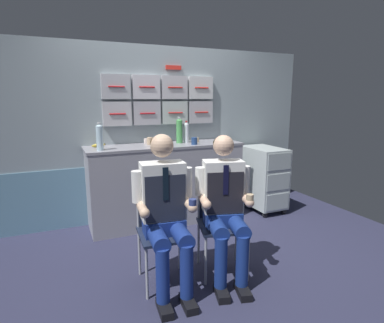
{
  "coord_description": "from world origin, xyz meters",
  "views": [
    {
      "loc": [
        -1.22,
        -2.51,
        1.52
      ],
      "look_at": [
        -0.09,
        0.08,
        0.96
      ],
      "focal_mm": 29.69,
      "sensor_mm": 36.0,
      "label": 1
    }
  ],
  "objects_px": {
    "service_trolley": "(263,177)",
    "folding_chair_center": "(220,212)",
    "crew_member_center": "(225,203)",
    "snack_banana": "(98,145)",
    "folding_chair_left": "(161,220)",
    "crew_member_left": "(166,207)",
    "paper_cup_tan": "(196,140)",
    "water_bottle_blue_cap": "(186,132)"
  },
  "relations": [
    {
      "from": "service_trolley",
      "to": "crew_member_center",
      "type": "distance_m",
      "value": 1.84
    },
    {
      "from": "crew_member_left",
      "to": "crew_member_center",
      "type": "height_order",
      "value": "crew_member_left"
    },
    {
      "from": "folding_chair_left",
      "to": "crew_member_center",
      "type": "relative_size",
      "value": 0.69
    },
    {
      "from": "service_trolley",
      "to": "crew_member_left",
      "type": "distance_m",
      "value": 2.21
    },
    {
      "from": "paper_cup_tan",
      "to": "snack_banana",
      "type": "distance_m",
      "value": 1.19
    },
    {
      "from": "service_trolley",
      "to": "paper_cup_tan",
      "type": "relative_size",
      "value": 13.25
    },
    {
      "from": "folding_chair_left",
      "to": "water_bottle_blue_cap",
      "type": "distance_m",
      "value": 1.58
    },
    {
      "from": "folding_chair_center",
      "to": "snack_banana",
      "type": "xyz_separation_m",
      "value": [
        -0.85,
        1.36,
        0.47
      ]
    },
    {
      "from": "water_bottle_blue_cap",
      "to": "snack_banana",
      "type": "distance_m",
      "value": 1.07
    },
    {
      "from": "service_trolley",
      "to": "folding_chair_center",
      "type": "bearing_deg",
      "value": -139.11
    },
    {
      "from": "service_trolley",
      "to": "folding_chair_left",
      "type": "height_order",
      "value": "service_trolley"
    },
    {
      "from": "folding_chair_center",
      "to": "snack_banana",
      "type": "distance_m",
      "value": 1.67
    },
    {
      "from": "service_trolley",
      "to": "folding_chair_center",
      "type": "height_order",
      "value": "service_trolley"
    },
    {
      "from": "water_bottle_blue_cap",
      "to": "paper_cup_tan",
      "type": "height_order",
      "value": "water_bottle_blue_cap"
    },
    {
      "from": "crew_member_center",
      "to": "paper_cup_tan",
      "type": "relative_size",
      "value": 18.69
    },
    {
      "from": "folding_chair_left",
      "to": "crew_member_left",
      "type": "distance_m",
      "value": 0.23
    },
    {
      "from": "folding_chair_left",
      "to": "crew_member_left",
      "type": "relative_size",
      "value": 0.68
    },
    {
      "from": "crew_member_center",
      "to": "paper_cup_tan",
      "type": "distance_m",
      "value": 1.53
    },
    {
      "from": "service_trolley",
      "to": "crew_member_left",
      "type": "bearing_deg",
      "value": -146.23
    },
    {
      "from": "crew_member_center",
      "to": "crew_member_left",
      "type": "bearing_deg",
      "value": 175.41
    },
    {
      "from": "folding_chair_left",
      "to": "water_bottle_blue_cap",
      "type": "relative_size",
      "value": 3.12
    },
    {
      "from": "folding_chair_center",
      "to": "snack_banana",
      "type": "height_order",
      "value": "snack_banana"
    },
    {
      "from": "service_trolley",
      "to": "snack_banana",
      "type": "bearing_deg",
      "value": 173.22
    },
    {
      "from": "folding_chair_center",
      "to": "crew_member_center",
      "type": "distance_m",
      "value": 0.22
    },
    {
      "from": "service_trolley",
      "to": "crew_member_center",
      "type": "height_order",
      "value": "crew_member_center"
    },
    {
      "from": "water_bottle_blue_cap",
      "to": "snack_banana",
      "type": "bearing_deg",
      "value": 177.28
    },
    {
      "from": "crew_member_left",
      "to": "folding_chair_center",
      "type": "relative_size",
      "value": 1.48
    },
    {
      "from": "paper_cup_tan",
      "to": "crew_member_center",
      "type": "bearing_deg",
      "value": -105.08
    },
    {
      "from": "folding_chair_left",
      "to": "crew_member_left",
      "type": "xyz_separation_m",
      "value": [
        -0.02,
        -0.16,
        0.17
      ]
    },
    {
      "from": "crew_member_left",
      "to": "water_bottle_blue_cap",
      "type": "height_order",
      "value": "crew_member_left"
    },
    {
      "from": "crew_member_center",
      "to": "snack_banana",
      "type": "distance_m",
      "value": 1.74
    },
    {
      "from": "folding_chair_center",
      "to": "paper_cup_tan",
      "type": "bearing_deg",
      "value": 74.95
    },
    {
      "from": "paper_cup_tan",
      "to": "snack_banana",
      "type": "bearing_deg",
      "value": 176.37
    },
    {
      "from": "crew_member_center",
      "to": "paper_cup_tan",
      "type": "bearing_deg",
      "value": 74.92
    },
    {
      "from": "crew_member_center",
      "to": "snack_banana",
      "type": "relative_size",
      "value": 7.09
    },
    {
      "from": "crew_member_left",
      "to": "paper_cup_tan",
      "type": "relative_size",
      "value": 19.11
    },
    {
      "from": "folding_chair_left",
      "to": "paper_cup_tan",
      "type": "bearing_deg",
      "value": 54.55
    },
    {
      "from": "service_trolley",
      "to": "crew_member_left",
      "type": "xyz_separation_m",
      "value": [
        -1.83,
        -1.22,
        0.22
      ]
    },
    {
      "from": "crew_member_left",
      "to": "folding_chair_center",
      "type": "height_order",
      "value": "crew_member_left"
    },
    {
      "from": "paper_cup_tan",
      "to": "folding_chair_left",
      "type": "bearing_deg",
      "value": -125.45
    },
    {
      "from": "snack_banana",
      "to": "folding_chair_center",
      "type": "bearing_deg",
      "value": -57.98
    },
    {
      "from": "service_trolley",
      "to": "paper_cup_tan",
      "type": "distance_m",
      "value": 1.09
    }
  ]
}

